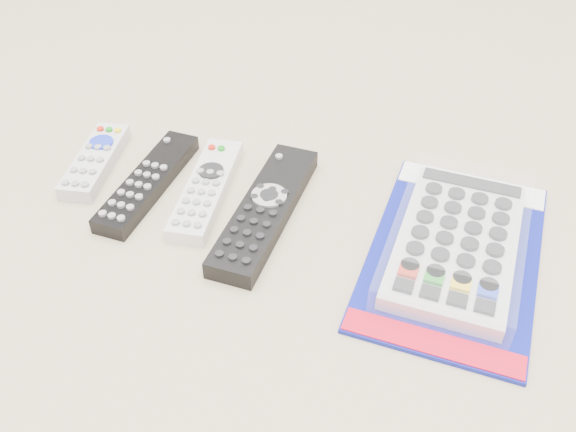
% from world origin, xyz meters
% --- Properties ---
extents(remote_small_grey, '(0.05, 0.14, 0.02)m').
position_xyz_m(remote_small_grey, '(-0.22, 0.05, 0.01)').
color(remote_small_grey, '#B2B2B5').
rests_on(remote_small_grey, ground).
extents(remote_slim_black, '(0.06, 0.19, 0.02)m').
position_xyz_m(remote_slim_black, '(-0.14, 0.02, 0.01)').
color(remote_slim_black, black).
rests_on(remote_slim_black, ground).
extents(remote_silver_dvd, '(0.05, 0.18, 0.02)m').
position_xyz_m(remote_silver_dvd, '(-0.07, 0.03, 0.01)').
color(remote_silver_dvd, silver).
rests_on(remote_silver_dvd, ground).
extents(remote_large_black, '(0.08, 0.23, 0.02)m').
position_xyz_m(remote_large_black, '(0.00, 0.01, 0.01)').
color(remote_large_black, black).
rests_on(remote_large_black, ground).
extents(jumbo_remote_packaged, '(0.20, 0.30, 0.04)m').
position_xyz_m(jumbo_remote_packaged, '(0.22, -0.00, 0.02)').
color(jumbo_remote_packaged, navy).
rests_on(jumbo_remote_packaged, ground).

